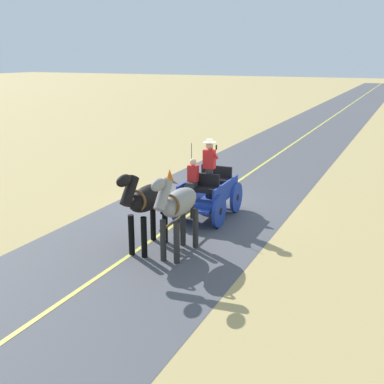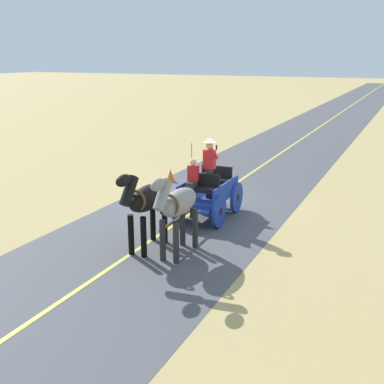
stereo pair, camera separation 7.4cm
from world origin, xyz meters
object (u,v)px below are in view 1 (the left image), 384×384
Objects in this scene: horse_drawn_carriage at (208,192)px; horse_off_side at (146,201)px; horse_near_side at (178,205)px; traffic_cone at (170,175)px.

horse_drawn_carriage is 3.10m from horse_off_side.
horse_near_side is 4.42× the size of traffic_cone.
traffic_cone is at bearing -67.29° from horse_off_side.
traffic_cone is at bearing -47.75° from horse_drawn_carriage.
horse_drawn_carriage is 3.10m from horse_near_side.
traffic_cone is (3.09, -3.40, -0.57)m from horse_drawn_carriage.
horse_drawn_carriage is 4.63m from traffic_cone.
traffic_cone is (3.58, -6.42, -1.07)m from horse_near_side.
horse_off_side is 7.06m from traffic_cone.
traffic_cone is (2.69, -6.44, -1.07)m from horse_off_side.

